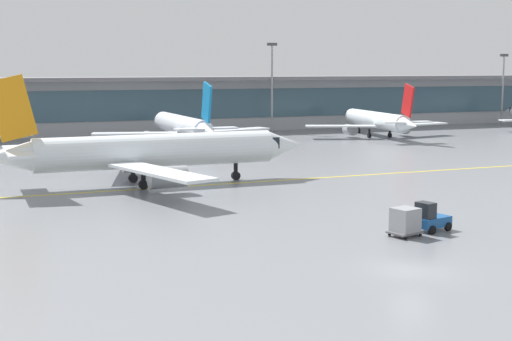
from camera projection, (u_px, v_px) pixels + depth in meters
ground_plane at (412, 270)px, 41.55m from camera, size 400.00×400.00×0.00m
taxiway_centreline_stripe at (162, 188)px, 69.89m from camera, size 109.99×2.54×0.01m
terminal_concourse at (115, 105)px, 125.85m from camera, size 224.31×11.00×9.60m
gate_airplane_2 at (182, 126)px, 106.42m from camera, size 26.54×28.48×9.45m
gate_airplane_3 at (377, 121)px, 120.00m from camera, size 24.84×26.82×8.88m
taxiing_regional_jet at (153, 152)px, 71.13m from camera, size 32.29×30.09×10.72m
baggage_tug at (430, 219)px, 51.35m from camera, size 2.89×2.19×2.10m
cargo_dolly_lead at (405, 221)px, 49.79m from camera, size 2.46×2.12×1.94m
apron_light_mast_2 at (272, 84)px, 127.80m from camera, size 1.80×0.36×15.41m
apron_light_mast_3 at (503, 86)px, 144.18m from camera, size 1.80×0.36×13.79m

